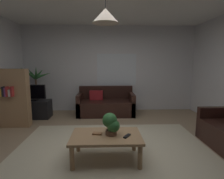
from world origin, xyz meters
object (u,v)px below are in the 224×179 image
Objects in this scene: couch_under_window at (106,105)px; tv_stand at (34,109)px; tv at (33,93)px; coffee_table at (106,139)px; potted_palm_corner at (37,93)px; potted_plant_on_table at (111,124)px; remote_on_table_0 at (111,133)px; pendant_lamp at (105,16)px; bookshelf_corner at (14,98)px; remote_on_table_1 at (127,136)px; book_on_table_0 at (97,133)px.

tv_stand is (-2.02, -0.29, -0.03)m from couch_under_window.
tv_stand is 1.28× the size of tv.
coffee_table is 0.75× the size of potted_palm_corner.
potted_palm_corner reaches higher than potted_plant_on_table.
remote_on_table_0 is 1.78m from pendant_lamp.
bookshelf_corner is (-2.21, 1.56, 0.36)m from coffee_table.
pendant_lamp is at bearing -158.83° from remote_on_table_1.
potted_plant_on_table is 3.04m from tv.
remote_on_table_1 is 0.23× the size of tv.
couch_under_window is 3.17m from pendant_lamp.
tv_stand is (-2.10, 2.18, -0.17)m from remote_on_table_0.
coffee_table is 3.43m from potted_palm_corner.
potted_palm_corner reaches higher than bookshelf_corner.
tv_stand is at bearing 133.60° from potted_plant_on_table.
potted_plant_on_table is 0.24× the size of potted_palm_corner.
bookshelf_corner is (-2.29, 1.51, 0.29)m from remote_on_table_0.
book_on_table_0 reaches higher than remote_on_table_0.
potted_palm_corner reaches higher than tv_stand.
remote_on_table_1 is 3.29m from tv.
couch_under_window is 2.61m from remote_on_table_1.
potted_palm_corner is at bearing 9.72° from remote_on_table_0.
book_on_table_0 is 0.28m from potted_plant_on_table.
couch_under_window is 4.75× the size of potted_plant_on_table.
pendant_lamp is (-0.08, -0.01, 1.61)m from potted_plant_on_table.
potted_palm_corner is at bearing 99.75° from tv.
potted_palm_corner is (-2.19, 2.68, 0.02)m from potted_plant_on_table.
pendant_lamp reaches higher than potted_plant_on_table.
book_on_table_0 reaches higher than remote_on_table_1.
bookshelf_corner is at bearing 144.83° from coffee_table.
couch_under_window reaches higher than remote_on_table_1.
couch_under_window is 2.52m from potted_plant_on_table.
couch_under_window is 2.44m from bookshelf_corner.
bookshelf_corner reaches higher than coffee_table.
remote_on_table_0 is at bearing -50.43° from potted_palm_corner.
pendant_lamp is at bearing -35.17° from bookshelf_corner.
coffee_table is 3.01m from tv_stand.
couch_under_window is 2.48m from book_on_table_0.
potted_plant_on_table is (0.22, -0.02, 0.17)m from book_on_table_0.
coffee_table is 6.89× the size of remote_on_table_0.
tv_stand is at bearing 74.46° from bookshelf_corner.
potted_palm_corner is (-2.10, 0.18, 0.34)m from couch_under_window.
book_on_table_0 is at bearing -36.31° from bookshelf_corner.
tv_stand is at bearing -171.94° from couch_under_window.
coffee_table is at bearing -35.17° from bookshelf_corner.
remote_on_table_0 is 0.11× the size of potted_palm_corner.
bookshelf_corner is at bearing -156.62° from couch_under_window.
coffee_table is at bearing -169.93° from potted_plant_on_table.
pendant_lamp is at bearing -47.68° from tv_stand.
remote_on_table_0 is 0.28× the size of pendant_lamp.
book_on_table_0 is 0.91× the size of remote_on_table_0.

